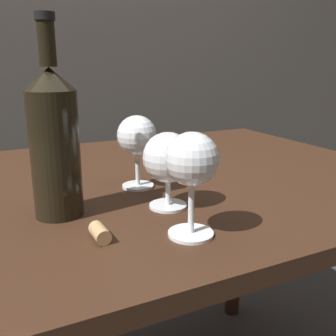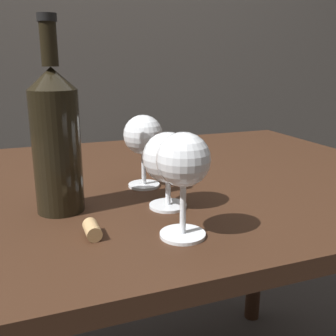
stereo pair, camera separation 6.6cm
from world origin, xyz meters
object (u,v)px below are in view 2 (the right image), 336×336
wine_glass_white (183,163)px  wine_glass_port (143,137)px  cork (92,230)px  wine_bottle (56,138)px  wine_glass_rose (168,159)px

wine_glass_white → wine_glass_port: wine_glass_white is taller
wine_glass_white → cork: wine_glass_white is taller
wine_glass_port → wine_bottle: wine_bottle is taller
wine_glass_rose → wine_bottle: size_ratio=0.42×
wine_glass_rose → wine_bottle: wine_bottle is taller
wine_glass_port → cork: (-0.14, -0.20, -0.09)m
wine_glass_white → cork: bearing=160.4°
wine_glass_port → cork: bearing=-125.1°
wine_glass_rose → cork: (-0.14, -0.07, -0.08)m
wine_bottle → cork: wine_bottle is taller
wine_glass_rose → wine_bottle: (-0.18, 0.05, 0.04)m
wine_glass_port → wine_bottle: size_ratio=0.46×
wine_glass_white → wine_glass_rose: size_ratio=1.16×
wine_bottle → cork: size_ratio=7.49×
wine_glass_rose → cork: 0.18m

